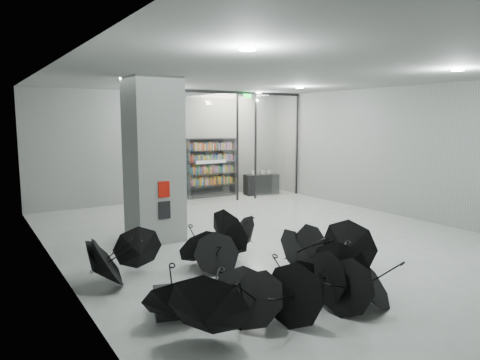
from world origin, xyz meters
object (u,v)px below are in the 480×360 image
column (154,160)px  bench (194,299)px  umbrella_cluster (247,273)px  shop_counter (261,184)px  bookshelf (211,168)px

column → bench: bearing=-103.8°
bench → umbrella_cluster: (1.17, 0.29, 0.11)m
umbrella_cluster → bench: bearing=-166.2°
bench → umbrella_cluster: bearing=29.9°
column → shop_counter: column is taller
column → shop_counter: size_ratio=2.96×
bench → umbrella_cluster: size_ratio=0.22×
column → shop_counter: 7.57m
bookshelf → umbrella_cluster: 9.74m
umbrella_cluster → shop_counter: bearing=53.7°
column → bookshelf: size_ratio=1.76×
shop_counter → umbrella_cluster: umbrella_cluster is taller
column → umbrella_cluster: 4.41m
column → bench: 4.83m
bookshelf → shop_counter: bearing=-16.3°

